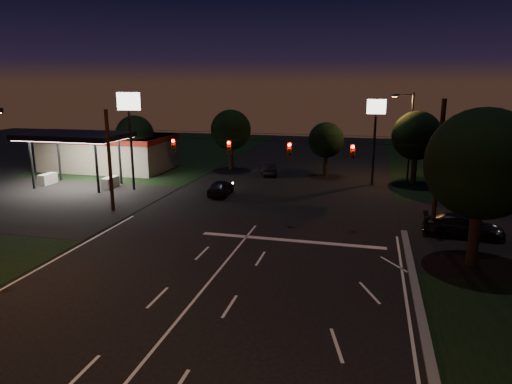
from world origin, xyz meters
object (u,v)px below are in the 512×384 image
(tree_right_near, at_px, (482,165))
(car_oncoming_a, at_px, (221,187))
(car_oncoming_b, at_px, (268,169))
(car_cross, at_px, (463,226))
(utility_pole_right, at_px, (432,235))

(tree_right_near, distance_m, car_oncoming_a, 22.83)
(car_oncoming_b, bearing_deg, car_oncoming_a, 58.25)
(car_cross, bearing_deg, utility_pole_right, 94.72)
(tree_right_near, bearing_deg, utility_pole_right, 107.53)
(utility_pole_right, xyz_separation_m, tree_right_near, (1.53, -4.83, 5.68))
(utility_pole_right, bearing_deg, car_cross, 1.48)
(car_oncoming_a, distance_m, car_cross, 20.46)
(utility_pole_right, height_order, car_cross, utility_pole_right)
(utility_pole_right, relative_size, car_cross, 1.76)
(car_cross, bearing_deg, car_oncoming_a, 73.21)
(car_oncoming_a, xyz_separation_m, car_cross, (19.22, -7.01, 0.04))
(car_oncoming_b, xyz_separation_m, car_cross, (17.09, -17.23, 0.06))
(car_oncoming_a, bearing_deg, tree_right_near, 145.58)
(tree_right_near, distance_m, car_cross, 6.95)
(utility_pole_right, bearing_deg, car_oncoming_a, 157.83)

